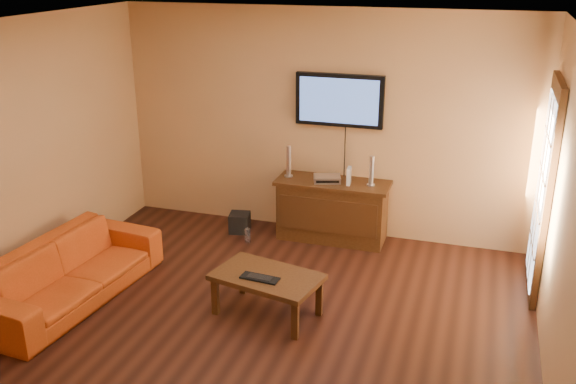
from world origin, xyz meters
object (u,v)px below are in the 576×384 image
at_px(bottle, 248,235).
at_px(keyboard, 260,278).
at_px(media_console, 332,210).
at_px(sofa, 69,262).
at_px(coffee_table, 267,280).
at_px(subwoofer, 240,222).
at_px(speaker_left, 289,163).
at_px(television, 339,100).
at_px(av_receiver, 327,179).
at_px(speaker_right, 371,172).
at_px(game_console, 349,176).

height_order(bottle, keyboard, keyboard).
relative_size(media_console, sofa, 0.65).
relative_size(coffee_table, subwoofer, 4.55).
relative_size(media_console, speaker_left, 3.52).
xyz_separation_m(media_console, television, (-0.00, 0.21, 1.29)).
xyz_separation_m(speaker_left, av_receiver, (0.49, -0.04, -0.14)).
relative_size(speaker_left, subwoofer, 1.59).
xyz_separation_m(speaker_left, speaker_right, (1.00, -0.01, -0.01)).
bearing_deg(keyboard, game_console, 78.34).
bearing_deg(media_console, coffee_table, -95.08).
distance_m(media_console, sofa, 3.05).
bearing_deg(sofa, coffee_table, -75.69).
distance_m(coffee_table, keyboard, 0.12).
distance_m(speaker_left, bottle, 1.00).
bearing_deg(media_console, av_receiver, -164.42).
relative_size(television, subwoofer, 4.31).
distance_m(speaker_right, keyboard, 2.14).
distance_m(game_console, keyboard, 2.02).
distance_m(media_console, av_receiver, 0.41).
distance_m(subwoofer, keyboard, 2.08).
bearing_deg(sofa, subwoofer, -20.42).
height_order(television, keyboard, television).
distance_m(coffee_table, sofa, 1.98).
bearing_deg(speaker_left, bottle, -131.28).
bearing_deg(keyboard, television, 84.69).
height_order(media_console, subwoofer, media_console).
relative_size(subwoofer, bottle, 1.23).
bearing_deg(television, game_console, -51.50).
bearing_deg(keyboard, speaker_right, 71.70).
height_order(speaker_left, subwoofer, speaker_left).
distance_m(television, game_console, 0.88).
xyz_separation_m(bottle, keyboard, (0.73, -1.56, 0.34)).
bearing_deg(speaker_right, speaker_left, 179.16).
height_order(television, av_receiver, television).
relative_size(television, game_console, 5.15).
height_order(media_console, av_receiver, av_receiver).
relative_size(bottle, keyboard, 0.52).
bearing_deg(speaker_right, av_receiver, -177.60).
distance_m(speaker_left, keyboard, 2.08).
bearing_deg(subwoofer, coffee_table, -71.72).
distance_m(speaker_left, av_receiver, 0.51).
bearing_deg(keyboard, speaker_left, 99.91).
xyz_separation_m(speaker_right, subwoofer, (-1.59, -0.15, -0.77)).
xyz_separation_m(television, speaker_right, (0.45, -0.21, -0.76)).
relative_size(speaker_left, keyboard, 1.02).
height_order(television, speaker_right, television).
relative_size(media_console, keyboard, 3.59).
bearing_deg(speaker_right, subwoofer, -174.77).
bearing_deg(media_console, keyboard, -95.89).
relative_size(speaker_left, bottle, 1.96).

